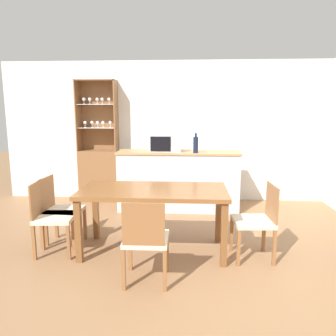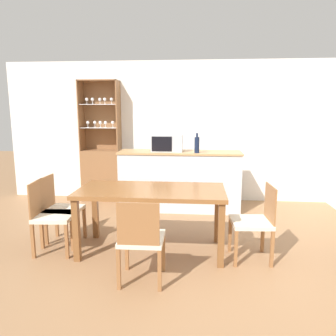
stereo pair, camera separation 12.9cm
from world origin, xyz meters
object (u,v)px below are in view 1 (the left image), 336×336
dining_chair_side_left_far (60,210)px  dining_chair_side_left_near (52,217)px  dining_table (153,197)px  display_cabinet (99,166)px  dining_chair_side_right_near (257,221)px  dining_chair_head_near (146,239)px  wine_bottle (196,144)px  microwave (166,143)px

dining_chair_side_left_far → dining_chair_side_left_near: bearing=2.4°
dining_table → dining_chair_side_left_near: bearing=-174.0°
display_cabinet → dining_chair_side_right_near: size_ratio=2.54×
dining_table → dining_chair_side_left_near: 1.22m
dining_chair_head_near → dining_chair_side_left_near: (-1.19, 0.61, 0.00)m
dining_chair_head_near → display_cabinet: bearing=112.4°
dining_table → dining_chair_side_left_near: (-1.19, -0.13, -0.23)m
display_cabinet → dining_chair_side_right_near: display_cabinet is taller
dining_chair_side_left_near → wine_bottle: (1.72, 1.64, 0.68)m
display_cabinet → dining_chair_side_right_near: (2.43, -2.29, -0.20)m
dining_chair_side_left_far → dining_table: bearing=86.5°
display_cabinet → wine_bottle: size_ratio=6.90×
display_cabinet → dining_table: size_ratio=1.27×
dining_chair_head_near → dining_chair_side_left_near: bearing=152.1°
dining_table → dining_chair_side_left_far: (-1.19, 0.12, -0.23)m
microwave → wine_bottle: size_ratio=1.60×
microwave → wine_bottle: 0.52m
dining_table → dining_chair_head_near: bearing=-90.0°
dining_chair_head_near → microwave: 2.52m
dining_chair_side_right_near → dining_chair_head_near: same height
dining_table → dining_chair_side_left_far: size_ratio=1.99×
display_cabinet → dining_table: bearing=-60.3°
microwave → dining_chair_side_left_near: bearing=-124.1°
dining_chair_side_right_near → display_cabinet: bearing=42.8°
dining_chair_side_left_near → microwave: (1.22, 1.81, 0.69)m
dining_chair_side_left_near → dining_chair_head_near: bearing=58.8°
wine_bottle → dining_table: bearing=-109.2°
display_cabinet → dining_chair_side_left_far: 2.06m
dining_chair_side_left_near → dining_chair_side_left_far: 0.25m
dining_chair_side_right_near → dining_chair_side_left_far: size_ratio=1.00×
dining_chair_side_right_near → microwave: microwave is taller
dining_chair_side_left_far → display_cabinet: bearing=-176.2°
dining_table → dining_chair_side_right_near: (1.19, -0.12, -0.23)m
dining_chair_head_near → dining_chair_side_left_near: size_ratio=1.00×
dining_chair_head_near → dining_chair_side_right_near: bearing=26.7°
dining_table → wine_bottle: wine_bottle is taller
dining_chair_head_near → dining_table: bearing=89.3°
microwave → dining_table: bearing=-91.1°
dining_chair_side_left_far → wine_bottle: bearing=131.3°
dining_chair_side_left_far → microwave: (1.22, 1.56, 0.69)m
dining_table → dining_chair_side_right_near: dining_chair_side_right_near is taller
dining_chair_head_near → wine_bottle: (0.52, 2.25, 0.68)m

